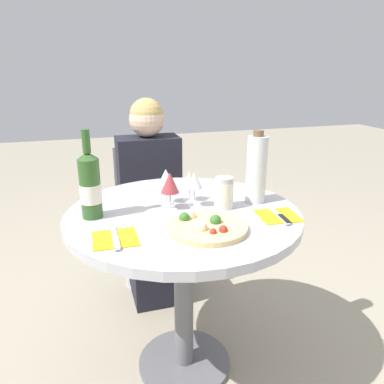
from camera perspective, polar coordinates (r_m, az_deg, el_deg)
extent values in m
plane|color=#9E937F|center=(1.94, -1.18, -24.69)|extent=(12.00, 12.00, 0.00)
cylinder|color=slate|center=(1.93, -1.18, -24.43)|extent=(0.43, 0.43, 0.02)
cylinder|color=slate|center=(1.70, -1.27, -15.31)|extent=(0.08, 0.08, 0.72)
cylinder|color=#B7B7BC|center=(1.52, -1.37, -3.52)|extent=(0.94, 0.94, 0.04)
cylinder|color=#ADADB2|center=(2.53, -5.93, -13.00)|extent=(0.34, 0.34, 0.01)
cylinder|color=#ADADB2|center=(2.44, -6.08, -9.19)|extent=(0.06, 0.06, 0.39)
cube|color=#ADADB2|center=(2.34, -6.26, -4.62)|extent=(0.38, 0.38, 0.03)
cube|color=#ADADB2|center=(2.43, -7.24, 2.03)|extent=(0.38, 0.02, 0.43)
cube|color=black|center=(2.29, -5.30, -10.70)|extent=(0.31, 0.32, 0.42)
cube|color=black|center=(2.25, -6.50, 1.82)|extent=(0.36, 0.20, 0.52)
sphere|color=#DBB293|center=(2.17, -6.86, 10.94)|extent=(0.20, 0.20, 0.20)
sphere|color=tan|center=(2.17, -6.88, 11.59)|extent=(0.19, 0.19, 0.19)
cylinder|color=#E5C17F|center=(1.34, 2.34, -5.41)|extent=(0.29, 0.29, 0.02)
sphere|color=#336B28|center=(1.38, -1.18, -3.91)|extent=(0.04, 0.04, 0.04)
sphere|color=beige|center=(1.40, -0.30, -3.55)|extent=(0.04, 0.04, 0.04)
sphere|color=#336B28|center=(1.36, 3.60, -4.33)|extent=(0.04, 0.04, 0.04)
sphere|color=beige|center=(1.30, 1.54, -5.37)|extent=(0.04, 0.04, 0.04)
sphere|color=#B22D1E|center=(1.27, 3.24, -6.07)|extent=(0.02, 0.02, 0.02)
sphere|color=#B22D1E|center=(1.29, 4.78, -5.73)|extent=(0.03, 0.03, 0.03)
cylinder|color=#2D5623|center=(1.47, -15.23, 0.50)|extent=(0.08, 0.08, 0.23)
cone|color=#2D5623|center=(1.43, -15.67, 5.39)|extent=(0.08, 0.08, 0.03)
cylinder|color=#2D5623|center=(1.42, -15.86, 7.47)|extent=(0.03, 0.03, 0.09)
cylinder|color=silver|center=(1.47, -15.17, -0.18)|extent=(0.08, 0.08, 0.07)
cylinder|color=silver|center=(1.60, 9.79, 3.37)|extent=(0.09, 0.09, 0.28)
cylinder|color=brown|center=(1.57, 10.10, 8.80)|extent=(0.04, 0.04, 0.02)
cylinder|color=silver|center=(1.53, 4.88, -0.44)|extent=(0.08, 0.08, 0.11)
cylinder|color=#B2B2B7|center=(1.51, 4.94, 1.89)|extent=(0.07, 0.07, 0.02)
cylinder|color=silver|center=(1.63, -0.39, -1.25)|extent=(0.06, 0.06, 0.00)
cylinder|color=silver|center=(1.62, -0.39, -0.08)|extent=(0.01, 0.01, 0.07)
cone|color=beige|center=(1.60, -0.39, 2.13)|extent=(0.06, 0.06, 0.06)
cylinder|color=silver|center=(1.60, -3.90, -1.61)|extent=(0.06, 0.06, 0.00)
cylinder|color=silver|center=(1.59, -3.94, -0.14)|extent=(0.01, 0.01, 0.08)
cone|color=silver|center=(1.57, -4.00, 2.40)|extent=(0.06, 0.06, 0.06)
cylinder|color=silver|center=(1.54, -3.29, -2.51)|extent=(0.06, 0.06, 0.00)
cylinder|color=silver|center=(1.53, -3.32, -1.26)|extent=(0.01, 0.01, 0.07)
cone|color=#9E383D|center=(1.50, -3.37, 1.46)|extent=(0.07, 0.07, 0.08)
cylinder|color=silver|center=(1.56, 0.36, -2.12)|extent=(0.06, 0.06, 0.00)
cylinder|color=silver|center=(1.55, 0.36, -0.73)|extent=(0.01, 0.01, 0.08)
cone|color=silver|center=(1.53, 0.37, 1.83)|extent=(0.07, 0.07, 0.07)
cube|color=gold|center=(1.30, -11.64, -6.97)|extent=(0.15, 0.15, 0.00)
cube|color=silver|center=(1.30, -11.65, -6.79)|extent=(0.02, 0.19, 0.00)
cube|color=silver|center=(1.26, -11.44, -7.59)|extent=(0.02, 0.09, 0.00)
cube|color=gold|center=(1.50, 12.98, -3.55)|extent=(0.16, 0.16, 0.00)
cube|color=silver|center=(1.50, 12.99, -3.39)|extent=(0.04, 0.19, 0.00)
cube|color=black|center=(1.46, 13.91, -3.96)|extent=(0.03, 0.09, 0.00)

